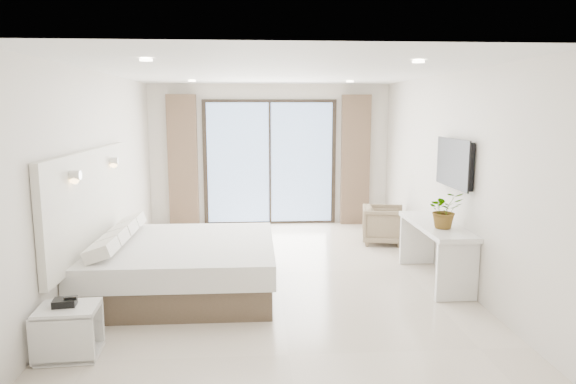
{
  "coord_description": "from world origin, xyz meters",
  "views": [
    {
      "loc": [
        -0.29,
        -6.81,
        2.22
      ],
      "look_at": [
        0.18,
        0.4,
        1.06
      ],
      "focal_mm": 32.0,
      "sensor_mm": 36.0,
      "label": 1
    }
  ],
  "objects_px": {
    "nightstand": "(69,332)",
    "console_desk": "(436,239)",
    "bed": "(182,266)",
    "armchair": "(384,223)"
  },
  "relations": [
    {
      "from": "nightstand",
      "to": "armchair",
      "type": "bearing_deg",
      "value": 41.02
    },
    {
      "from": "armchair",
      "to": "console_desk",
      "type": "bearing_deg",
      "value": -163.35
    },
    {
      "from": "bed",
      "to": "console_desk",
      "type": "xyz_separation_m",
      "value": [
        3.24,
        0.18,
        0.24
      ]
    },
    {
      "from": "bed",
      "to": "console_desk",
      "type": "height_order",
      "value": "console_desk"
    },
    {
      "from": "bed",
      "to": "nightstand",
      "type": "xyz_separation_m",
      "value": [
        -0.78,
        -1.66,
        -0.09
      ]
    },
    {
      "from": "console_desk",
      "to": "bed",
      "type": "bearing_deg",
      "value": -176.89
    },
    {
      "from": "console_desk",
      "to": "armchair",
      "type": "height_order",
      "value": "console_desk"
    },
    {
      "from": "nightstand",
      "to": "console_desk",
      "type": "relative_size",
      "value": 0.33
    },
    {
      "from": "nightstand",
      "to": "console_desk",
      "type": "xyz_separation_m",
      "value": [
        4.03,
        1.83,
        0.33
      ]
    },
    {
      "from": "bed",
      "to": "nightstand",
      "type": "distance_m",
      "value": 1.83
    }
  ]
}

